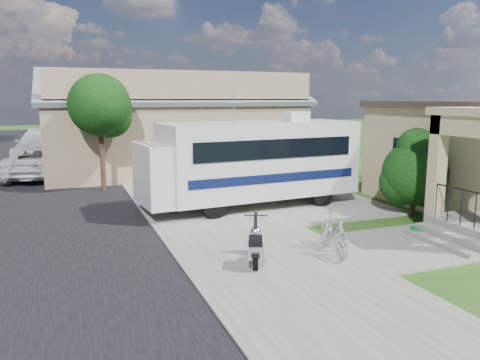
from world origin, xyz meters
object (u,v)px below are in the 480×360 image
object	(u,v)px
shrub	(415,170)
scooter	(255,246)
van	(41,146)
garden_hose	(417,232)
bicycle	(334,234)
pickup_truck	(41,162)
motorhome	(252,160)

from	to	relation	value
shrub	scooter	world-z (taller)	shrub
van	garden_hose	xyz separation A→B (m)	(9.91, -20.02, -0.81)
scooter	van	world-z (taller)	van
van	bicycle	bearing A→B (deg)	-65.05
garden_hose	scooter	bearing A→B (deg)	-173.50
pickup_truck	van	world-z (taller)	van
pickup_truck	shrub	bearing A→B (deg)	145.66
garden_hose	van	bearing A→B (deg)	116.35
shrub	pickup_truck	distance (m)	16.24
shrub	van	bearing A→B (deg)	122.37
pickup_truck	van	bearing A→B (deg)	-76.50
bicycle	pickup_truck	xyz separation A→B (m)	(-6.77, 14.19, 0.24)
scooter	pickup_truck	xyz separation A→B (m)	(-4.78, 14.21, 0.29)
bicycle	garden_hose	xyz separation A→B (m)	(2.95, 0.55, -0.41)
scooter	bicycle	xyz separation A→B (m)	(2.00, 0.02, 0.05)
pickup_truck	van	distance (m)	6.38
motorhome	shrub	bearing A→B (deg)	-36.54
van	garden_hose	size ratio (longest dim) A/B	15.11
van	scooter	bearing A→B (deg)	-70.19
pickup_truck	van	size ratio (longest dim) A/B	0.85
motorhome	van	world-z (taller)	motorhome
motorhome	shrub	distance (m)	5.19
scooter	van	bearing A→B (deg)	126.41
bicycle	motorhome	bearing A→B (deg)	100.15
scooter	bicycle	distance (m)	2.00
motorhome	van	distance (m)	16.88
scooter	van	size ratio (longest dim) A/B	0.23
shrub	garden_hose	bearing A→B (deg)	-128.06
pickup_truck	garden_hose	distance (m)	16.76
bicycle	van	bearing A→B (deg)	119.57
scooter	bicycle	size ratio (longest dim) A/B	0.86
scooter	garden_hose	xyz separation A→B (m)	(4.94, 0.56, -0.35)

